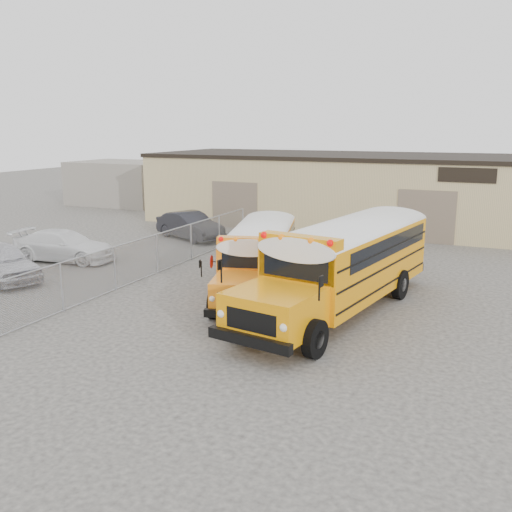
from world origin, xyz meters
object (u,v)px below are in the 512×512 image
at_px(car_white, 64,246).
at_px(tarp_bundle, 312,293).
at_px(car_silver, 2,262).
at_px(school_bus_right, 408,230).
at_px(school_bus_left, 274,228).
at_px(car_dark, 190,226).

bearing_deg(car_white, tarp_bundle, -109.94).
relative_size(tarp_bundle, car_silver, 0.33).
height_order(car_silver, car_white, car_silver).
bearing_deg(school_bus_right, tarp_bundle, -103.61).
relative_size(school_bus_left, tarp_bundle, 5.95).
distance_m(school_bus_right, tarp_bundle, 8.19).
xyz_separation_m(school_bus_right, car_white, (-15.71, -4.84, -1.13)).
relative_size(school_bus_right, car_silver, 2.38).
xyz_separation_m(school_bus_left, car_silver, (-9.08, -8.60, -0.74)).
distance_m(school_bus_left, car_white, 10.37).
height_order(car_white, car_dark, car_dark).
xyz_separation_m(school_bus_left, car_white, (-9.23, -4.66, -0.81)).
height_order(school_bus_right, car_dark, school_bus_right).
bearing_deg(school_bus_left, car_dark, 157.04).
bearing_deg(school_bus_right, car_silver, -150.58).
bearing_deg(car_dark, tarp_bundle, -109.76).
relative_size(school_bus_left, car_silver, 1.97).
bearing_deg(school_bus_left, car_silver, -136.55).
xyz_separation_m(car_silver, car_white, (-0.15, 3.94, -0.07)).
height_order(car_silver, car_dark, car_silver).
distance_m(school_bus_left, tarp_bundle, 9.00).
bearing_deg(car_white, school_bus_right, -80.34).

